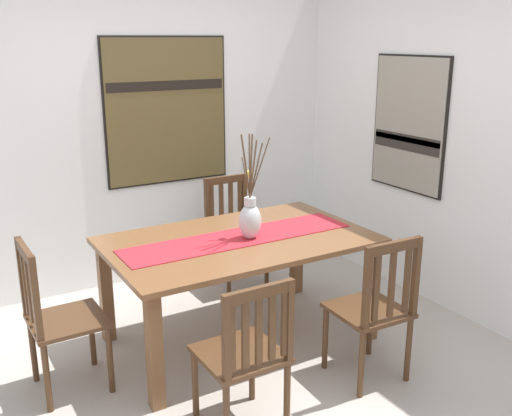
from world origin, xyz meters
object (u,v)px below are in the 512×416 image
Objects in this scene: dining_table at (239,252)px; chair_0 at (375,308)px; centerpiece_vase at (250,217)px; chair_1 at (234,230)px; painting_on_back_wall at (167,111)px; painting_on_side_wall at (409,124)px; chair_2 at (57,317)px; chair_3 at (246,353)px.

chair_0 is (0.46, -0.85, -0.17)m from dining_table.
centerpiece_vase is 1.09m from chair_1.
dining_table is at bearing -116.40° from chair_1.
chair_1 is at bearing -54.58° from painting_on_back_wall.
dining_table is at bearing -175.68° from painting_on_side_wall.
painting_on_back_wall is at bearing 89.15° from centerpiece_vase.
painting_on_back_wall is (1.29, 1.37, 0.96)m from chair_2.
chair_3 is (-0.52, -0.85, -0.43)m from centerpiece_vase.
dining_table is 1.22m from chair_2.
painting_on_side_wall is (2.82, 0.12, 0.89)m from chair_2.
centerpiece_vase is at bearing -40.92° from dining_table.
chair_2 is at bearing 152.90° from chair_0.
chair_2 is at bearing -177.53° from painting_on_side_wall.
chair_3 is (0.74, -0.90, -0.00)m from chair_2.
chair_3 is at bearing -50.54° from chair_2.
painting_on_back_wall reaches higher than centerpiece_vase.
chair_0 is 1.73m from chair_1.
chair_0 is 1.03× the size of chair_1.
painting_on_back_wall is at bearing 99.59° from chair_0.
chair_1 is 0.98× the size of chair_2.
dining_table is 1.43× the size of painting_on_back_wall.
chair_1 is (0.37, 0.93, -0.42)m from centerpiece_vase.
chair_2 is (-1.64, -0.87, 0.00)m from chair_1.
chair_3 is (-0.90, -1.78, -0.00)m from chair_1.
centerpiece_vase is 0.99m from chair_0.
dining_table is 1.86× the size of chair_2.
chair_0 reaches higher than dining_table.
chair_2 is at bearing 129.46° from chair_3.
painting_on_back_wall reaches higher than painting_on_side_wall.
chair_0 reaches higher than chair_2.
dining_table is 0.98m from chair_0.
painting_on_side_wall reaches higher than chair_1.
painting_on_side_wall reaches higher than chair_3.
chair_1 is at bearing 67.98° from centerpiece_vase.
chair_0 is at bearing -63.58° from centerpiece_vase.
dining_table is at bearing 118.22° from chair_0.
chair_0 is 1.05× the size of chair_3.
chair_2 is 1.17m from chair_3.
painting_on_side_wall is (2.08, 1.03, 0.90)m from chair_3.
centerpiece_vase is 0.81× the size of chair_3.
centerpiece_vase is 0.77× the size of chair_2.
painting_on_side_wall reaches higher than dining_table.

